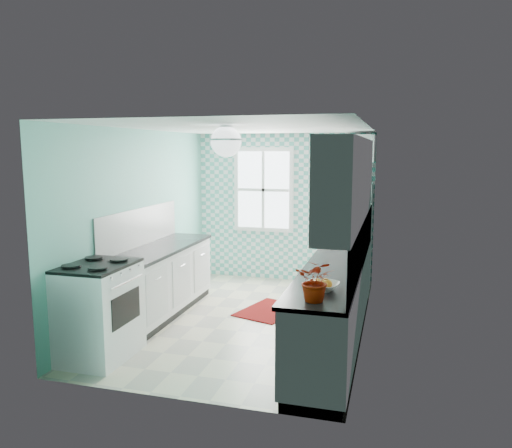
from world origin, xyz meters
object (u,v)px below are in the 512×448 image
(sink, at_px, (344,250))
(microwave, at_px, (348,173))
(ceiling_light, at_px, (226,141))
(stove, at_px, (98,310))
(fridge, at_px, (347,237))
(fruit_bowl, at_px, (322,286))
(potted_plant, at_px, (316,280))

(sink, relative_size, microwave, 0.99)
(ceiling_light, relative_size, sink, 0.66)
(microwave, bearing_deg, stove, 58.90)
(fridge, xyz_separation_m, microwave, (0.00, 0.00, 1.01))
(ceiling_light, xyz_separation_m, sink, (1.20, 1.21, -1.39))
(fruit_bowl, height_order, potted_plant, potted_plant)
(sink, bearing_deg, stove, -137.78)
(fridge, relative_size, stove, 1.69)
(ceiling_light, relative_size, potted_plant, 0.94)
(potted_plant, bearing_deg, microwave, 91.38)
(ceiling_light, distance_m, sink, 2.20)
(stove, distance_m, sink, 3.14)
(ceiling_light, xyz_separation_m, stove, (-1.20, -0.77, -1.79))
(ceiling_light, distance_m, potted_plant, 2.05)
(potted_plant, bearing_deg, sink, 89.91)
(sink, bearing_deg, ceiling_light, -132.07)
(stove, height_order, potted_plant, potted_plant)
(stove, distance_m, fruit_bowl, 2.44)
(ceiling_light, xyz_separation_m, potted_plant, (1.20, -1.15, -1.20))
(sink, bearing_deg, fridge, 96.65)
(ceiling_light, bearing_deg, potted_plant, -43.86)
(fridge, relative_size, fruit_bowl, 5.58)
(fridge, relative_size, microwave, 3.20)
(potted_plant, bearing_deg, fruit_bowl, 90.00)
(ceiling_light, xyz_separation_m, microwave, (1.11, 2.58, -0.46))
(fridge, bearing_deg, stove, -123.76)
(fridge, bearing_deg, ceiling_light, -112.45)
(sink, bearing_deg, potted_plant, -87.39)
(stove, relative_size, potted_plant, 2.74)
(microwave, bearing_deg, ceiling_light, 70.21)
(fridge, bearing_deg, sink, -85.23)
(sink, bearing_deg, fruit_bowl, -87.41)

